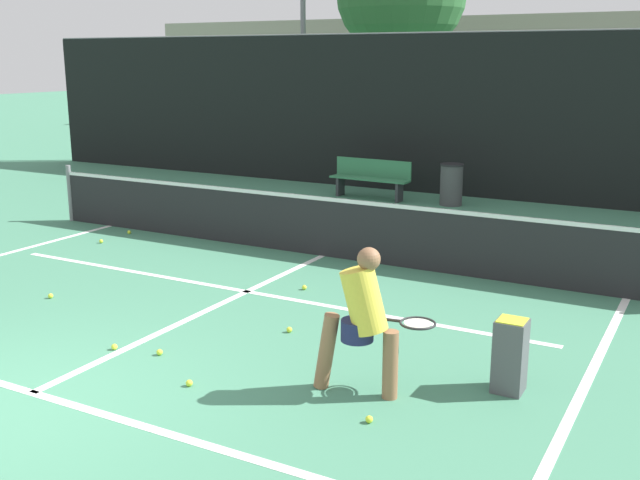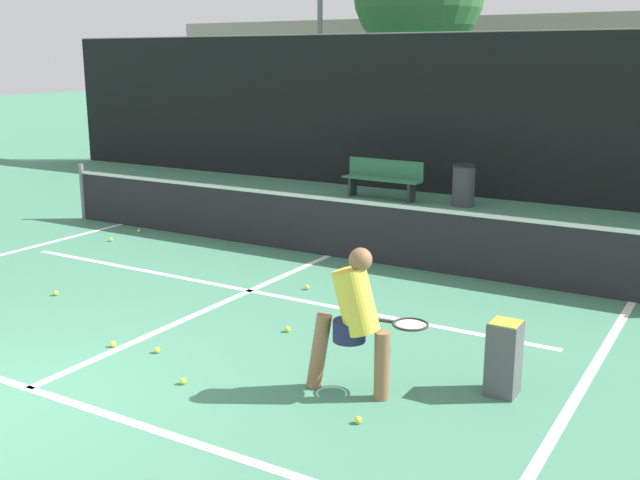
% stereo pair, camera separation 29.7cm
% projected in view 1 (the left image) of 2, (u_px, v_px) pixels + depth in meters
% --- Properties ---
extents(court_baseline_near, '(11.00, 0.10, 0.01)m').
position_uv_depth(court_baseline_near, '(32.00, 393.00, 7.00)').
color(court_baseline_near, white).
rests_on(court_baseline_near, ground).
extents(court_service_line, '(8.25, 0.10, 0.01)m').
position_uv_depth(court_service_line, '(247.00, 291.00, 10.02)').
color(court_service_line, white).
rests_on(court_service_line, ground).
extents(court_center_mark, '(0.10, 5.69, 0.01)m').
position_uv_depth(court_center_mark, '(215.00, 307.00, 9.42)').
color(court_center_mark, white).
rests_on(court_center_mark, ground).
extents(court_sideline_right, '(0.10, 6.69, 0.01)m').
position_uv_depth(court_sideline_right, '(588.00, 378.00, 7.31)').
color(court_sideline_right, white).
rests_on(court_sideline_right, ground).
extents(net, '(11.09, 0.09, 1.07)m').
position_uv_depth(net, '(323.00, 224.00, 11.72)').
color(net, slate).
rests_on(net, ground).
extents(fence_back, '(24.00, 0.06, 3.61)m').
position_uv_depth(fence_back, '(455.00, 115.00, 16.67)').
color(fence_back, black).
rests_on(fence_back, ground).
extents(player_practicing, '(1.10, 0.67, 1.42)m').
position_uv_depth(player_practicing, '(363.00, 316.00, 6.82)').
color(player_practicing, '#8C6042').
rests_on(player_practicing, ground).
extents(tennis_ball_scattered_0, '(0.07, 0.07, 0.07)m').
position_uv_depth(tennis_ball_scattered_0, '(129.00, 232.00, 13.30)').
color(tennis_ball_scattered_0, '#D1E033').
rests_on(tennis_ball_scattered_0, ground).
extents(tennis_ball_scattered_1, '(0.07, 0.07, 0.07)m').
position_uv_depth(tennis_ball_scattered_1, '(160.00, 352.00, 7.88)').
color(tennis_ball_scattered_1, '#D1E033').
rests_on(tennis_ball_scattered_1, ground).
extents(tennis_ball_scattered_2, '(0.07, 0.07, 0.07)m').
position_uv_depth(tennis_ball_scattered_2, '(304.00, 287.00, 10.10)').
color(tennis_ball_scattered_2, '#D1E033').
rests_on(tennis_ball_scattered_2, ground).
extents(tennis_ball_scattered_3, '(0.07, 0.07, 0.07)m').
position_uv_depth(tennis_ball_scattered_3, '(369.00, 419.00, 6.42)').
color(tennis_ball_scattered_3, '#D1E033').
rests_on(tennis_ball_scattered_3, ground).
extents(tennis_ball_scattered_4, '(0.07, 0.07, 0.07)m').
position_uv_depth(tennis_ball_scattered_4, '(114.00, 347.00, 8.03)').
color(tennis_ball_scattered_4, '#D1E033').
rests_on(tennis_ball_scattered_4, ground).
extents(tennis_ball_scattered_5, '(0.07, 0.07, 0.07)m').
position_uv_depth(tennis_ball_scattered_5, '(289.00, 330.00, 8.53)').
color(tennis_ball_scattered_5, '#D1E033').
rests_on(tennis_ball_scattered_5, ground).
extents(tennis_ball_scattered_6, '(0.07, 0.07, 0.07)m').
position_uv_depth(tennis_ball_scattered_6, '(189.00, 383.00, 7.13)').
color(tennis_ball_scattered_6, '#D1E033').
rests_on(tennis_ball_scattered_6, ground).
extents(tennis_ball_scattered_7, '(0.07, 0.07, 0.07)m').
position_uv_depth(tennis_ball_scattered_7, '(514.00, 369.00, 7.45)').
color(tennis_ball_scattered_7, '#D1E033').
rests_on(tennis_ball_scattered_7, ground).
extents(tennis_ball_scattered_8, '(0.07, 0.07, 0.07)m').
position_uv_depth(tennis_ball_scattered_8, '(101.00, 241.00, 12.64)').
color(tennis_ball_scattered_8, '#D1E033').
rests_on(tennis_ball_scattered_8, ground).
extents(tennis_ball_scattered_9, '(0.07, 0.07, 0.07)m').
position_uv_depth(tennis_ball_scattered_9, '(51.00, 296.00, 9.74)').
color(tennis_ball_scattered_9, '#D1E033').
rests_on(tennis_ball_scattered_9, ground).
extents(ball_hopper, '(0.28, 0.28, 0.71)m').
position_uv_depth(ball_hopper, '(510.00, 354.00, 6.96)').
color(ball_hopper, '#4C4C51').
rests_on(ball_hopper, ground).
extents(courtside_bench, '(1.87, 0.48, 0.86)m').
position_uv_depth(courtside_bench, '(371.00, 177.00, 16.60)').
color(courtside_bench, '#33724C').
rests_on(courtside_bench, ground).
extents(trash_bin, '(0.50, 0.50, 0.88)m').
position_uv_depth(trash_bin, '(451.00, 184.00, 15.81)').
color(trash_bin, '#3F3F42').
rests_on(trash_bin, ground).
extents(parked_car, '(1.88, 4.63, 1.44)m').
position_uv_depth(parked_car, '(542.00, 150.00, 20.24)').
color(parked_car, silver).
rests_on(parked_car, ground).
extents(building_far, '(36.00, 2.40, 4.57)m').
position_uv_depth(building_far, '(570.00, 79.00, 27.54)').
color(building_far, gray).
rests_on(building_far, ground).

